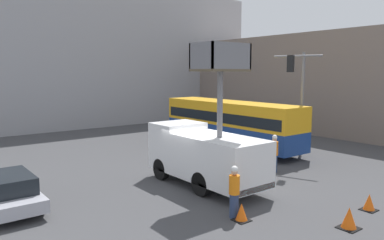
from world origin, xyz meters
TOP-DOWN VIEW (x-y plane):
  - ground_plane at (0.00, 0.00)m, footprint 120.00×120.00m
  - building_backdrop_far at (0.00, 24.17)m, footprint 44.00×10.00m
  - building_backdrop_side at (20.74, 5.45)m, footprint 10.00×28.00m
  - utility_truck at (0.15, -0.48)m, footprint 2.27×6.07m
  - city_bus at (7.01, 5.11)m, footprint 2.43×11.06m
  - traffic_light_pole at (7.77, 0.26)m, footprint 2.81×2.56m
  - road_worker_near_truck at (-1.40, -3.97)m, footprint 0.38×0.38m
  - road_worker_directing at (4.47, -0.85)m, footprint 0.38×0.38m
  - traffic_cone_near_truck at (3.05, -6.54)m, footprint 0.54×0.54m
  - traffic_cone_mid_road at (0.92, -6.96)m, footprint 0.63×0.63m
  - traffic_cone_far_side at (-1.40, -4.35)m, footprint 0.54×0.54m
  - parked_car_curbside at (-7.52, 1.81)m, footprint 1.84×4.40m

SIDE VIEW (x-z plane):
  - ground_plane at x=0.00m, z-range 0.00..0.00m
  - traffic_cone_near_truck at x=3.05m, z-range -0.02..0.60m
  - traffic_cone_far_side at x=-1.40m, z-range -0.02..0.60m
  - traffic_cone_mid_road at x=0.92m, z-range -0.02..0.70m
  - parked_car_curbside at x=-7.52m, z-range 0.02..1.37m
  - road_worker_near_truck at x=-1.40m, z-range 0.00..1.87m
  - road_worker_directing at x=4.47m, z-range 0.01..1.95m
  - utility_truck at x=0.15m, z-range -1.58..4.69m
  - city_bus at x=7.01m, z-range 0.27..3.41m
  - building_backdrop_side at x=20.74m, z-range 0.00..8.31m
  - traffic_light_pole at x=7.77m, z-range 1.05..7.34m
  - building_backdrop_far at x=0.00m, z-range 0.00..13.34m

